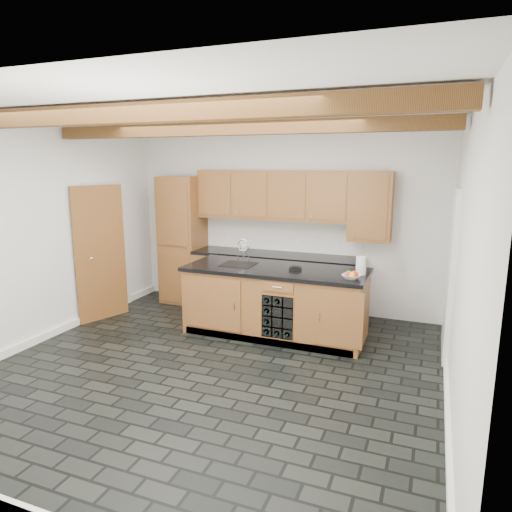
% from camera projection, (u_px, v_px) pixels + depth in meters
% --- Properties ---
extents(ground, '(5.00, 5.00, 0.00)m').
position_uv_depth(ground, '(214.00, 368.00, 5.23)').
color(ground, black).
rests_on(ground, ground).
extents(room_shell, '(5.01, 5.00, 5.00)m').
position_uv_depth(room_shell, '(225.00, 230.00, 5.44)').
color(room_shell, white).
rests_on(room_shell, ground).
extents(back_cabinetry, '(3.65, 0.62, 2.20)m').
position_uv_depth(back_cabinetry, '(255.00, 249.00, 7.21)').
color(back_cabinetry, brown).
rests_on(back_cabinetry, ground).
extents(island, '(2.48, 0.96, 0.93)m').
position_uv_depth(island, '(276.00, 301.00, 6.20)').
color(island, brown).
rests_on(island, ground).
extents(faucet, '(0.45, 0.40, 0.34)m').
position_uv_depth(faucet, '(239.00, 262.00, 6.35)').
color(faucet, black).
rests_on(faucet, island).
extents(kitchen_scale, '(0.18, 0.14, 0.05)m').
position_uv_depth(kitchen_scale, '(295.00, 268.00, 6.00)').
color(kitchen_scale, black).
rests_on(kitchen_scale, island).
extents(fruit_bowl, '(0.26, 0.26, 0.06)m').
position_uv_depth(fruit_bowl, '(351.00, 277.00, 5.54)').
color(fruit_bowl, silver).
rests_on(fruit_bowl, island).
extents(fruit_cluster, '(0.16, 0.17, 0.07)m').
position_uv_depth(fruit_cluster, '(352.00, 274.00, 5.53)').
color(fruit_cluster, red).
rests_on(fruit_cluster, fruit_bowl).
extents(paper_towel, '(0.13, 0.13, 0.23)m').
position_uv_depth(paper_towel, '(361.00, 266.00, 5.74)').
color(paper_towel, white).
rests_on(paper_towel, island).
extents(mug, '(0.13, 0.13, 0.10)m').
position_uv_depth(mug, '(245.00, 248.00, 7.26)').
color(mug, white).
rests_on(mug, back_cabinetry).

